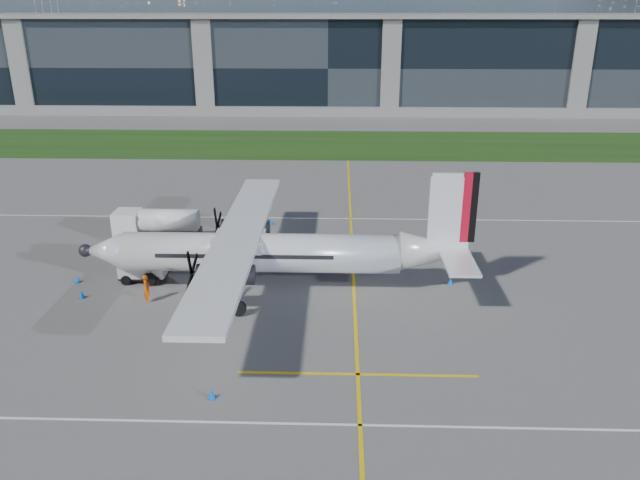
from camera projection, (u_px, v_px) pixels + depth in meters
name	position (u px, v px, depth m)	size (l,w,h in m)	color
ground	(323.00, 159.00, 74.13)	(400.00, 400.00, 0.00)	#5A5856
grass_strip	(324.00, 144.00, 81.59)	(400.00, 18.00, 0.04)	#173E11
terminal_building	(329.00, 63.00, 108.82)	(120.00, 20.00, 15.00)	black
tree_line	(333.00, 60.00, 166.45)	(400.00, 6.00, 6.00)	black
pylon_west	(47.00, 12.00, 173.86)	(9.00, 4.60, 30.00)	gray
yellow_taxiway_centerline	(352.00, 254.00, 46.02)	(0.20, 70.00, 0.01)	yellow
turboprop_aircraft	(275.00, 231.00, 39.25)	(25.02, 25.95, 7.78)	silver
fuel_tanker_truck	(151.00, 225.00, 48.09)	(6.86, 2.23, 2.57)	white
baggage_tug	(143.00, 266.00, 41.41)	(3.21, 1.93, 1.93)	silver
ground_crew_person	(147.00, 286.00, 38.30)	(0.84, 0.60, 2.05)	#F25907
safety_cone_tail	(450.00, 281.00, 40.92)	(0.36, 0.36, 0.50)	blue
safety_cone_nose_port	(82.00, 294.00, 39.05)	(0.36, 0.36, 0.50)	blue
safety_cone_fwd	(77.00, 279.00, 41.21)	(0.36, 0.36, 0.50)	blue
safety_cone_nose_stbd	(122.00, 268.00, 42.86)	(0.36, 0.36, 0.50)	blue
safety_cone_stbdwing	(272.00, 222.00, 52.01)	(0.36, 0.36, 0.50)	blue
safety_cone_portwing	(212.00, 394.00, 29.12)	(0.36, 0.36, 0.50)	blue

